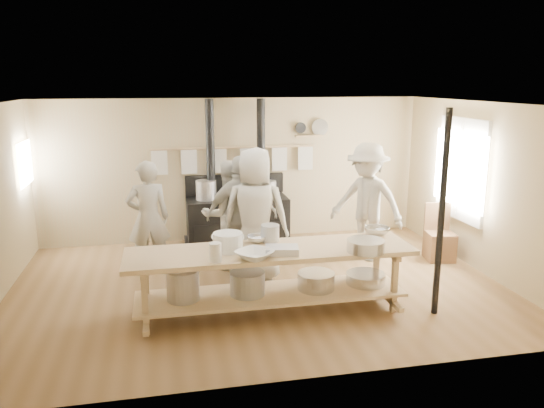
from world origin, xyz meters
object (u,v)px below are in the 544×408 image
(prep_table, at_px, (270,274))
(roasting_pan, at_px, (282,250))
(cook_far_left, at_px, (148,218))
(chair, at_px, (439,243))
(cook_center, at_px, (255,215))
(cook_left, at_px, (228,215))
(cook_right, at_px, (242,216))
(stove, at_px, (237,216))
(cook_by_window, at_px, (367,202))

(prep_table, height_order, roasting_pan, roasting_pan)
(cook_far_left, distance_m, roasting_pan, 2.53)
(chair, relative_size, roasting_pan, 2.32)
(cook_far_left, height_order, cook_center, cook_center)
(prep_table, bearing_deg, cook_center, 88.83)
(cook_left, bearing_deg, cook_center, 110.93)
(prep_table, distance_m, roasting_pan, 0.44)
(prep_table, distance_m, cook_right, 1.55)
(stove, height_order, prep_table, stove)
(stove, distance_m, prep_table, 3.02)
(chair, xyz_separation_m, roasting_pan, (-3.05, -1.66, 0.62))
(cook_by_window, bearing_deg, cook_right, -129.04)
(cook_left, relative_size, roasting_pan, 4.31)
(stove, height_order, cook_right, stove)
(cook_far_left, xyz_separation_m, cook_left, (1.22, 0.06, -0.02))
(cook_by_window, relative_size, chair, 2.09)
(cook_center, bearing_deg, stove, -70.84)
(stove, bearing_deg, cook_right, -94.92)
(stove, distance_m, roasting_pan, 3.24)
(prep_table, height_order, cook_center, cook_center)
(cook_left, xyz_separation_m, cook_right, (0.17, -0.30, 0.05))
(cook_far_left, xyz_separation_m, cook_by_window, (3.49, -0.00, 0.09))
(cook_center, bearing_deg, cook_right, -44.77)
(stove, xyz_separation_m, cook_right, (-0.13, -1.52, 0.39))
(cook_left, relative_size, cook_center, 0.87)
(cook_right, height_order, chair, cook_right)
(cook_far_left, relative_size, cook_by_window, 0.91)
(stove, bearing_deg, cook_center, -89.31)
(stove, bearing_deg, roasting_pan, -88.14)
(cook_center, bearing_deg, cook_by_window, -145.87)
(cook_left, bearing_deg, roasting_pan, 94.18)
(cook_center, bearing_deg, prep_table, 107.30)
(cook_left, bearing_deg, chair, 167.01)
(roasting_pan, bearing_deg, cook_left, 101.60)
(prep_table, bearing_deg, cook_far_left, 131.16)
(cook_by_window, xyz_separation_m, chair, (1.19, -0.28, -0.69))
(stove, distance_m, cook_right, 1.58)
(cook_by_window, height_order, roasting_pan, cook_by_window)
(cook_center, distance_m, chair, 3.23)
(prep_table, bearing_deg, cook_right, 94.94)
(cook_center, height_order, roasting_pan, cook_center)
(prep_table, xyz_separation_m, cook_left, (-0.30, 1.80, 0.34))
(cook_left, distance_m, roasting_pan, 2.04)
(stove, distance_m, cook_center, 1.89)
(prep_table, xyz_separation_m, cook_by_window, (1.97, 1.74, 0.45))
(cook_right, xyz_separation_m, cook_by_window, (2.10, 0.24, 0.06))
(cook_left, relative_size, chair, 1.85)
(roasting_pan, bearing_deg, chair, 28.50)
(cook_by_window, bearing_deg, chair, 31.35)
(cook_left, bearing_deg, cook_by_window, 171.03)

